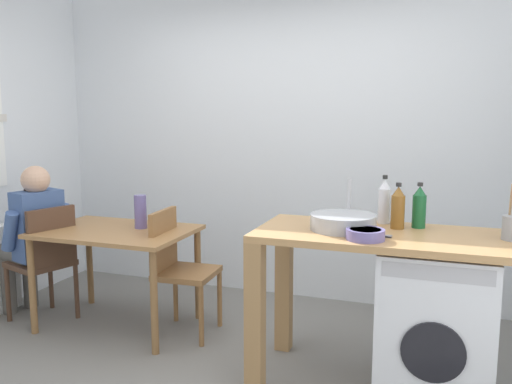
{
  "coord_description": "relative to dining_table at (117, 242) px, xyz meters",
  "views": [
    {
      "loc": [
        1.28,
        -2.63,
        1.59
      ],
      "look_at": [
        0.19,
        0.45,
        1.1
      ],
      "focal_mm": 37.08,
      "sensor_mm": 36.0,
      "label": 1
    }
  ],
  "objects": [
    {
      "name": "chair_person_seat",
      "position": [
        -0.55,
        -0.12,
        -0.14
      ],
      "size": [
        0.5,
        0.5,
        0.9
      ],
      "rotation": [
        0.0,
        0.0,
        1.25
      ],
      "color": "#4C3323",
      "rests_on": "ground_plane"
    },
    {
      "name": "bottle_tall_green",
      "position": [
        1.92,
        0.01,
        0.41
      ],
      "size": [
        0.07,
        0.07,
        0.3
      ],
      "color": "silver",
      "rests_on": "kitchen_counter"
    },
    {
      "name": "kitchen_counter",
      "position": [
        1.77,
        -0.26,
        0.12
      ],
      "size": [
        1.5,
        0.68,
        0.92
      ],
      "color": "tan",
      "rests_on": "ground_plane"
    },
    {
      "name": "wall_back",
      "position": [
        0.96,
        1.14,
        0.71
      ],
      "size": [
        4.6,
        0.1,
        2.7
      ],
      "primitive_type": "cube",
      "color": "silver",
      "rests_on": "ground_plane"
    },
    {
      "name": "chair_opposite",
      "position": [
        0.48,
        0.05,
        -0.14
      ],
      "size": [
        0.42,
        0.42,
        0.9
      ],
      "rotation": [
        0.0,
        0.0,
        -1.52
      ],
      "color": "olive",
      "rests_on": "ground_plane"
    },
    {
      "name": "mixing_bowl",
      "position": [
        1.87,
        -0.46,
        0.31
      ],
      "size": [
        0.21,
        0.21,
        0.06
      ],
      "color": "slate",
      "rests_on": "kitchen_counter"
    },
    {
      "name": "seated_person",
      "position": [
        -0.7,
        -0.07,
        0.03
      ],
      "size": [
        0.56,
        0.54,
        1.2
      ],
      "rotation": [
        0.0,
        0.0,
        1.25
      ],
      "color": "#595651",
      "rests_on": "ground_plane"
    },
    {
      "name": "bottle_squat_brown",
      "position": [
        2.01,
        -0.12,
        0.4
      ],
      "size": [
        0.08,
        0.08,
        0.27
      ],
      "color": "brown",
      "rests_on": "kitchen_counter"
    },
    {
      "name": "vase",
      "position": [
        0.15,
        0.1,
        0.22
      ],
      "size": [
        0.09,
        0.09,
        0.25
      ],
      "primitive_type": "cylinder",
      "color": "slate",
      "rests_on": "dining_table"
    },
    {
      "name": "dining_table",
      "position": [
        0.0,
        0.0,
        0.0
      ],
      "size": [
        1.1,
        0.76,
        0.74
      ],
      "color": "#9E7042",
      "rests_on": "ground_plane"
    },
    {
      "name": "bottle_clear_small",
      "position": [
        2.13,
        -0.05,
        0.4
      ],
      "size": [
        0.08,
        0.08,
        0.27
      ],
      "color": "#19592D",
      "rests_on": "kitchen_counter"
    },
    {
      "name": "washing_machine",
      "position": [
        2.24,
        -0.26,
        -0.21
      ],
      "size": [
        0.6,
        0.61,
        0.86
      ],
      "color": "silver",
      "rests_on": "ground_plane"
    },
    {
      "name": "tap",
      "position": [
        1.72,
        -0.08,
        0.42
      ],
      "size": [
        0.02,
        0.02,
        0.28
      ],
      "primitive_type": "cylinder",
      "color": "#B2B2B7",
      "rests_on": "kitchen_counter"
    },
    {
      "name": "sink_basin",
      "position": [
        1.72,
        -0.26,
        0.32
      ],
      "size": [
        0.38,
        0.38,
        0.09
      ],
      "primitive_type": "cylinder",
      "color": "#9EA0A5",
      "rests_on": "kitchen_counter"
    },
    {
      "name": "scissors",
      "position": [
        1.93,
        -0.36,
        0.28
      ],
      "size": [
        0.15,
        0.06,
        0.01
      ],
      "color": "#B2B2B7",
      "rests_on": "kitchen_counter"
    }
  ]
}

